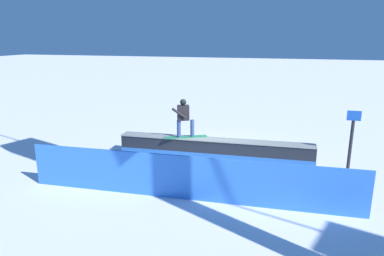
# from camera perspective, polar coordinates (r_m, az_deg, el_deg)

# --- Properties ---
(ground_plane) EXTENTS (120.00, 120.00, 0.00)m
(ground_plane) POSITION_cam_1_polar(r_m,az_deg,el_deg) (12.52, 3.59, -5.00)
(ground_plane) COLOR white
(grind_box) EXTENTS (6.86, 0.87, 0.73)m
(grind_box) POSITION_cam_1_polar(r_m,az_deg,el_deg) (12.41, 3.61, -3.56)
(grind_box) COLOR black
(grind_box) RESTS_ON ground_plane
(snowboarder) EXTENTS (1.51, 0.94, 1.38)m
(snowboarder) POSITION_cam_1_polar(r_m,az_deg,el_deg) (12.30, -1.34, 1.82)
(snowboarder) COLOR #2A8356
(snowboarder) RESTS_ON grind_box
(safety_fence) EXTENTS (8.99, 0.49, 1.22)m
(safety_fence) POSITION_cam_1_polar(r_m,az_deg,el_deg) (9.28, -0.88, -8.15)
(safety_fence) COLOR blue
(safety_fence) RESTS_ON ground_plane
(trail_marker) EXTENTS (0.40, 0.10, 2.05)m
(trail_marker) POSITION_cam_1_polar(r_m,az_deg,el_deg) (11.81, 24.50, -1.97)
(trail_marker) COLOR #262628
(trail_marker) RESTS_ON ground_plane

